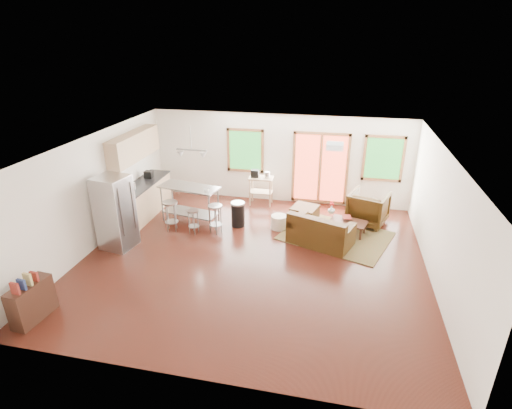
% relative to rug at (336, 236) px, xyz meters
% --- Properties ---
extents(floor, '(7.50, 7.00, 0.02)m').
position_rel_rug_xyz_m(floor, '(-1.79, -1.48, -0.02)').
color(floor, black).
rests_on(floor, ground).
extents(ceiling, '(7.50, 7.00, 0.02)m').
position_rel_rug_xyz_m(ceiling, '(-1.79, -1.48, 2.60)').
color(ceiling, white).
rests_on(ceiling, ground).
extents(back_wall, '(7.50, 0.02, 2.60)m').
position_rel_rug_xyz_m(back_wall, '(-1.79, 2.03, 1.29)').
color(back_wall, white).
rests_on(back_wall, ground).
extents(left_wall, '(0.02, 7.00, 2.60)m').
position_rel_rug_xyz_m(left_wall, '(-5.55, -1.48, 1.29)').
color(left_wall, white).
rests_on(left_wall, ground).
extents(right_wall, '(0.02, 7.00, 2.60)m').
position_rel_rug_xyz_m(right_wall, '(1.97, -1.48, 1.29)').
color(right_wall, white).
rests_on(right_wall, ground).
extents(front_wall, '(7.50, 0.02, 2.60)m').
position_rel_rug_xyz_m(front_wall, '(-1.79, -4.99, 1.29)').
color(front_wall, white).
rests_on(front_wall, ground).
extents(window_left, '(1.10, 0.05, 1.30)m').
position_rel_rug_xyz_m(window_left, '(-2.79, 1.98, 1.49)').
color(window_left, '#206224').
rests_on(window_left, back_wall).
extents(french_doors, '(1.60, 0.05, 2.10)m').
position_rel_rug_xyz_m(french_doors, '(-0.59, 1.98, 1.09)').
color(french_doors, '#CB4028').
rests_on(french_doors, back_wall).
extents(window_right, '(1.10, 0.05, 1.30)m').
position_rel_rug_xyz_m(window_right, '(1.11, 1.98, 1.49)').
color(window_right, '#206224').
rests_on(window_right, back_wall).
extents(rug, '(2.98, 2.64, 0.02)m').
position_rel_rug_xyz_m(rug, '(0.00, 0.00, 0.00)').
color(rug, '#3F5E37').
rests_on(rug, floor).
extents(loveseat, '(1.66, 1.28, 0.78)m').
position_rel_rug_xyz_m(loveseat, '(-0.37, -0.48, 0.30)').
color(loveseat, '#311F0A').
rests_on(loveseat, floor).
extents(coffee_table, '(1.00, 0.75, 0.35)m').
position_rel_rug_xyz_m(coffee_table, '(0.28, 0.19, 0.29)').
color(coffee_table, '#311A12').
rests_on(coffee_table, floor).
extents(armchair, '(1.17, 1.14, 0.96)m').
position_rel_rug_xyz_m(armchair, '(0.78, 0.95, 0.47)').
color(armchair, '#311F0A').
rests_on(armchair, floor).
extents(ottoman, '(0.78, 0.78, 0.42)m').
position_rel_rug_xyz_m(ottoman, '(-0.86, 0.71, 0.20)').
color(ottoman, '#311F0A').
rests_on(ottoman, floor).
extents(pouf, '(0.44, 0.44, 0.36)m').
position_rel_rug_xyz_m(pouf, '(-1.46, 0.14, 0.17)').
color(pouf, beige).
rests_on(pouf, floor).
extents(vase, '(0.24, 0.24, 0.32)m').
position_rel_rug_xyz_m(vase, '(-0.16, 0.49, 0.50)').
color(vase, silver).
rests_on(vase, coffee_table).
extents(book, '(0.21, 0.05, 0.29)m').
position_rel_rug_xyz_m(book, '(0.13, 0.29, 0.53)').
color(book, maroon).
rests_on(book, coffee_table).
extents(cabinets, '(0.64, 2.24, 2.30)m').
position_rel_rug_xyz_m(cabinets, '(-5.27, 0.22, 0.92)').
color(cabinets, tan).
rests_on(cabinets, floor).
extents(refrigerator, '(0.80, 0.78, 1.74)m').
position_rel_rug_xyz_m(refrigerator, '(-5.01, -1.57, 0.86)').
color(refrigerator, '#B7BABC').
rests_on(refrigerator, floor).
extents(island, '(1.67, 0.92, 1.00)m').
position_rel_rug_xyz_m(island, '(-3.84, 0.06, 0.68)').
color(island, '#B7BABC').
rests_on(island, floor).
extents(cup, '(0.15, 0.14, 0.13)m').
position_rel_rug_xyz_m(cup, '(-3.29, -0.13, 1.00)').
color(cup, white).
rests_on(cup, island).
extents(bar_stool_a, '(0.47, 0.47, 0.79)m').
position_rel_rug_xyz_m(bar_stool_a, '(-4.13, -0.54, 0.58)').
color(bar_stool_a, '#B7BABC').
rests_on(bar_stool_a, floor).
extents(bar_stool_b, '(0.37, 0.37, 0.64)m').
position_rel_rug_xyz_m(bar_stool_b, '(-3.52, -0.57, 0.46)').
color(bar_stool_b, '#B7BABC').
rests_on(bar_stool_b, floor).
extents(bar_stool_c, '(0.46, 0.46, 0.76)m').
position_rel_rug_xyz_m(bar_stool_c, '(-2.99, -0.43, 0.55)').
color(bar_stool_c, '#B7BABC').
rests_on(bar_stool_c, floor).
extents(trash_can, '(0.43, 0.43, 0.66)m').
position_rel_rug_xyz_m(trash_can, '(-2.53, 0.07, 0.32)').
color(trash_can, black).
rests_on(trash_can, floor).
extents(kitchen_cart, '(0.70, 0.46, 1.05)m').
position_rel_rug_xyz_m(kitchen_cart, '(-2.26, 1.61, 0.71)').
color(kitchen_cart, tan).
rests_on(kitchen_cart, floor).
extents(bookshelf, '(0.38, 0.82, 0.94)m').
position_rel_rug_xyz_m(bookshelf, '(-5.13, -4.29, 0.36)').
color(bookshelf, '#311A12').
rests_on(bookshelf, floor).
extents(ceiling_flush, '(0.35, 0.35, 0.12)m').
position_rel_rug_xyz_m(ceiling_flush, '(-0.19, -0.88, 2.52)').
color(ceiling_flush, white).
rests_on(ceiling_flush, ceiling).
extents(pendant_light, '(0.80, 0.18, 0.79)m').
position_rel_rug_xyz_m(pendant_light, '(-3.69, 0.02, 1.89)').
color(pendant_light, gray).
rests_on(pendant_light, ceiling).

